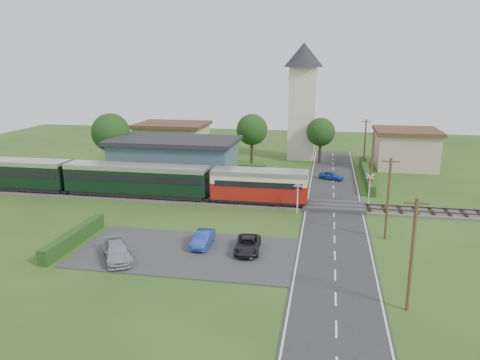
% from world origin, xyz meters
% --- Properties ---
extents(ground, '(120.00, 120.00, 0.00)m').
position_xyz_m(ground, '(0.00, 0.00, 0.00)').
color(ground, '#2D4C19').
extents(railway_track, '(76.00, 3.20, 0.49)m').
position_xyz_m(railway_track, '(0.00, 2.00, 0.11)').
color(railway_track, '#4C443D').
rests_on(railway_track, ground).
extents(road, '(6.00, 70.00, 0.05)m').
position_xyz_m(road, '(10.00, 0.00, 0.03)').
color(road, '#28282B').
rests_on(road, ground).
extents(car_park, '(17.00, 9.00, 0.08)m').
position_xyz_m(car_park, '(-1.50, -12.00, 0.04)').
color(car_park, '#333335').
rests_on(car_park, ground).
extents(crossing_deck, '(6.20, 3.40, 0.45)m').
position_xyz_m(crossing_deck, '(10.00, 2.00, 0.23)').
color(crossing_deck, '#333335').
rests_on(crossing_deck, ground).
extents(platform, '(30.00, 3.00, 0.45)m').
position_xyz_m(platform, '(-10.00, 5.20, 0.23)').
color(platform, gray).
rests_on(platform, ground).
extents(equipment_hut, '(2.30, 2.30, 2.55)m').
position_xyz_m(equipment_hut, '(-18.00, 5.20, 1.75)').
color(equipment_hut, beige).
rests_on(equipment_hut, platform).
extents(station_building, '(16.00, 9.00, 5.30)m').
position_xyz_m(station_building, '(-10.00, 10.99, 2.69)').
color(station_building, '#435B65').
rests_on(station_building, ground).
extents(train, '(43.20, 2.90, 3.40)m').
position_xyz_m(train, '(-14.49, 2.00, 2.18)').
color(train, '#232328').
rests_on(train, ground).
extents(church_tower, '(6.00, 6.00, 17.60)m').
position_xyz_m(church_tower, '(5.00, 28.00, 10.23)').
color(church_tower, beige).
rests_on(church_tower, ground).
extents(house_west, '(10.80, 8.80, 5.50)m').
position_xyz_m(house_west, '(-15.00, 25.00, 2.79)').
color(house_west, tan).
rests_on(house_west, ground).
extents(house_east, '(8.80, 8.80, 5.50)m').
position_xyz_m(house_east, '(20.00, 24.00, 2.80)').
color(house_east, tan).
rests_on(house_east, ground).
extents(hedge_carpark, '(0.80, 9.00, 1.20)m').
position_xyz_m(hedge_carpark, '(-11.00, -12.00, 0.60)').
color(hedge_carpark, '#193814').
rests_on(hedge_carpark, ground).
extents(hedge_roadside, '(0.80, 18.00, 1.20)m').
position_xyz_m(hedge_roadside, '(14.20, 16.00, 0.60)').
color(hedge_roadside, '#193814').
rests_on(hedge_roadside, ground).
extents(hedge_station, '(22.00, 0.80, 1.30)m').
position_xyz_m(hedge_station, '(-10.00, 15.50, 0.65)').
color(hedge_station, '#193814').
rests_on(hedge_station, ground).
extents(tree_a, '(5.20, 5.20, 8.00)m').
position_xyz_m(tree_a, '(-20.00, 14.00, 5.38)').
color(tree_a, '#332316').
rests_on(tree_a, ground).
extents(tree_b, '(4.60, 4.60, 7.34)m').
position_xyz_m(tree_b, '(-2.00, 23.00, 5.02)').
color(tree_b, '#332316').
rests_on(tree_b, ground).
extents(tree_c, '(4.20, 4.20, 6.78)m').
position_xyz_m(tree_c, '(8.00, 25.00, 4.65)').
color(tree_c, '#332316').
rests_on(tree_c, ground).
extents(utility_pole_a, '(1.40, 0.22, 7.00)m').
position_xyz_m(utility_pole_a, '(14.20, -18.00, 3.63)').
color(utility_pole_a, '#473321').
rests_on(utility_pole_a, ground).
extents(utility_pole_b, '(1.40, 0.22, 7.00)m').
position_xyz_m(utility_pole_b, '(14.20, -6.00, 3.63)').
color(utility_pole_b, '#473321').
rests_on(utility_pole_b, ground).
extents(utility_pole_c, '(1.40, 0.22, 7.00)m').
position_xyz_m(utility_pole_c, '(14.20, 10.00, 3.63)').
color(utility_pole_c, '#473321').
rests_on(utility_pole_c, ground).
extents(utility_pole_d, '(1.40, 0.22, 7.00)m').
position_xyz_m(utility_pole_d, '(14.20, 22.00, 3.63)').
color(utility_pole_d, '#473321').
rests_on(utility_pole_d, ground).
extents(crossing_signal_near, '(0.84, 0.28, 3.28)m').
position_xyz_m(crossing_signal_near, '(6.40, -0.41, 2.14)').
color(crossing_signal_near, silver).
rests_on(crossing_signal_near, ground).
extents(crossing_signal_far, '(0.84, 0.28, 3.28)m').
position_xyz_m(crossing_signal_far, '(13.60, 4.39, 2.14)').
color(crossing_signal_far, silver).
rests_on(crossing_signal_far, ground).
extents(streetlamp_west, '(0.30, 0.30, 5.15)m').
position_xyz_m(streetlamp_west, '(-22.00, 20.00, 3.04)').
color(streetlamp_west, '#3F3F47').
rests_on(streetlamp_west, ground).
extents(streetlamp_east, '(0.30, 0.30, 5.15)m').
position_xyz_m(streetlamp_east, '(16.00, 27.00, 3.04)').
color(streetlamp_east, '#3F3F47').
rests_on(streetlamp_east, ground).
extents(car_on_road, '(3.34, 2.33, 1.05)m').
position_xyz_m(car_on_road, '(9.73, 14.43, 0.58)').
color(car_on_road, '#2349A2').
rests_on(car_on_road, road).
extents(car_park_blue, '(1.27, 3.59, 1.18)m').
position_xyz_m(car_park_blue, '(-0.50, -10.46, 0.67)').
color(car_park_blue, '#1F38A5').
rests_on(car_park_blue, car_park).
extents(car_park_silver, '(3.90, 4.77, 1.30)m').
position_xyz_m(car_park_silver, '(-6.09, -14.44, 0.73)').
color(car_park_silver, '#9DA6B0').
rests_on(car_park_silver, car_park).
extents(car_park_dark, '(2.17, 4.18, 1.12)m').
position_xyz_m(car_park_dark, '(3.27, -11.02, 0.64)').
color(car_park_dark, black).
rests_on(car_park_dark, car_park).
extents(pedestrian_near, '(0.69, 0.50, 1.78)m').
position_xyz_m(pedestrian_near, '(-4.02, 4.85, 1.34)').
color(pedestrian_near, gray).
rests_on(pedestrian_near, platform).
extents(pedestrian_far, '(0.96, 1.11, 1.97)m').
position_xyz_m(pedestrian_far, '(-16.41, 4.95, 1.43)').
color(pedestrian_far, gray).
rests_on(pedestrian_far, platform).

